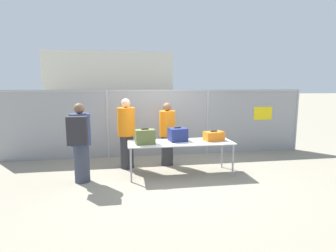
{
  "coord_description": "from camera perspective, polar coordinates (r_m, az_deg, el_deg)",
  "views": [
    {
      "loc": [
        -0.93,
        -5.82,
        2.04
      ],
      "look_at": [
        0.08,
        0.53,
        1.05
      ],
      "focal_mm": 28.0,
      "sensor_mm": 36.0,
      "label": 1
    }
  ],
  "objects": [
    {
      "name": "ground_plane",
      "position": [
        6.23,
        0.01,
        -10.34
      ],
      "size": [
        120.0,
        120.0,
        0.0
      ],
      "primitive_type": "plane",
      "color": "gray"
    },
    {
      "name": "fence_section",
      "position": [
        7.64,
        -1.81,
        1.05
      ],
      "size": [
        8.88,
        0.07,
        1.93
      ],
      "color": "#9EA0A5",
      "rests_on": "ground_plane"
    },
    {
      "name": "inspection_table",
      "position": [
        6.02,
        2.74,
        -3.91
      ],
      "size": [
        2.39,
        0.8,
        0.77
      ],
      "color": "silver",
      "rests_on": "ground_plane"
    },
    {
      "name": "suitcase_olive",
      "position": [
        5.77,
        -5.02,
        -2.36
      ],
      "size": [
        0.45,
        0.31,
        0.35
      ],
      "color": "#566033",
      "rests_on": "inspection_table"
    },
    {
      "name": "suitcase_navy",
      "position": [
        6.08,
        2.11,
        -1.87
      ],
      "size": [
        0.44,
        0.41,
        0.33
      ],
      "color": "navy",
      "rests_on": "inspection_table"
    },
    {
      "name": "suitcase_orange",
      "position": [
        6.22,
        9.94,
        -2.19
      ],
      "size": [
        0.49,
        0.34,
        0.23
      ],
      "color": "orange",
      "rests_on": "inspection_table"
    },
    {
      "name": "traveler_hooded",
      "position": [
        5.73,
        -18.57,
        -2.89
      ],
      "size": [
        0.42,
        0.65,
        1.69
      ],
      "rotation": [
        0.0,
        0.0,
        -0.25
      ],
      "color": "#383D4C",
      "rests_on": "ground_plane"
    },
    {
      "name": "security_worker_near",
      "position": [
        6.7,
        -0.18,
        -1.6
      ],
      "size": [
        0.4,
        0.4,
        1.62
      ],
      "rotation": [
        0.0,
        0.0,
        3.2
      ],
      "color": "#2D2D33",
      "rests_on": "ground_plane"
    },
    {
      "name": "security_worker_far",
      "position": [
        6.54,
        -9.04,
        -1.42
      ],
      "size": [
        0.43,
        0.43,
        1.74
      ],
      "rotation": [
        0.0,
        0.0,
        2.94
      ],
      "color": "#2D2D33",
      "rests_on": "ground_plane"
    },
    {
      "name": "utility_trailer",
      "position": [
        10.18,
        8.1,
        -0.61
      ],
      "size": [
        3.95,
        2.14,
        0.67
      ],
      "color": "white",
      "rests_on": "ground_plane"
    },
    {
      "name": "distant_hangar",
      "position": [
        40.59,
        -12.23,
        10.26
      ],
      "size": [
        16.91,
        9.47,
        6.53
      ],
      "color": "beige",
      "rests_on": "ground_plane"
    }
  ]
}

